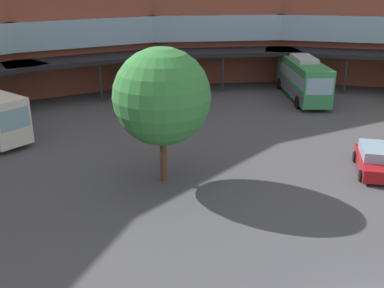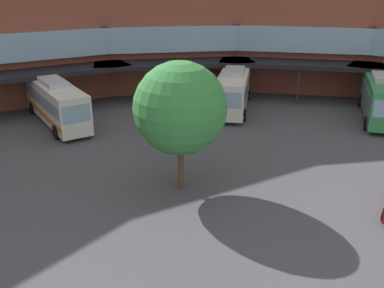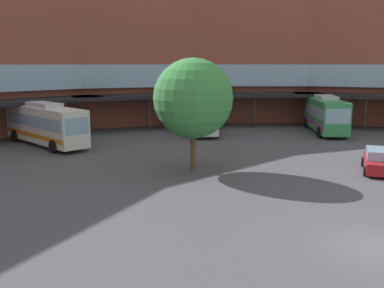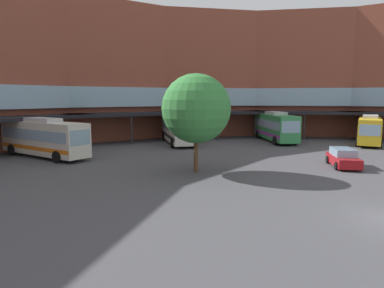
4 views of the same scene
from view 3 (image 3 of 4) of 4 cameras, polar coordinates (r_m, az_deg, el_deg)
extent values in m
plane|color=#47474C|center=(19.09, 23.33, -12.52)|extent=(127.89, 127.89, 0.00)
cube|color=brown|center=(56.61, 22.41, 11.76)|extent=(14.33, 16.25, 18.19)
cube|color=#8CADC6|center=(56.00, 22.19, 8.44)|extent=(13.57, 15.13, 2.55)
cube|color=black|center=(51.71, 22.12, 5.90)|extent=(12.73, 15.04, 0.40)
cylinder|color=#2D2D33|center=(50.28, 22.01, 3.70)|extent=(0.20, 0.20, 3.64)
cube|color=brown|center=(55.48, 7.47, 12.50)|extent=(16.62, 13.43, 18.19)
cube|color=#8CADC6|center=(54.87, 7.48, 9.10)|extent=(15.40, 12.80, 2.55)
cube|color=black|center=(50.63, 8.10, 6.48)|extent=(15.56, 11.73, 0.40)
cylinder|color=#2D2D33|center=(49.21, 8.32, 4.23)|extent=(0.20, 0.20, 3.64)
cube|color=brown|center=(52.75, -7.81, 12.59)|extent=(16.66, 8.81, 18.19)
cube|color=#8CADC6|center=(52.15, -7.56, 9.02)|extent=(15.15, 8.75, 2.55)
cube|color=black|center=(48.01, -6.20, 6.30)|extent=(16.29, 6.84, 0.40)
cylinder|color=#2D2D33|center=(46.65, -5.62, 3.95)|extent=(0.20, 0.20, 3.64)
cube|color=brown|center=(48.56, -23.70, 11.98)|extent=(16.66, 8.81, 18.19)
cube|color=#8CADC6|center=(47.99, -23.17, 8.13)|extent=(15.15, 8.75, 2.55)
cube|color=black|center=(44.00, -21.00, 5.27)|extent=(16.29, 6.84, 0.40)
cylinder|color=#2D2D33|center=(42.72, -20.02, 2.73)|extent=(0.20, 0.20, 3.64)
cube|color=#338C4C|center=(47.67, 17.23, 3.81)|extent=(8.20, 9.85, 3.19)
cube|color=#8CADC6|center=(47.63, 17.25, 4.27)|extent=(7.87, 9.38, 1.02)
cube|color=purple|center=(47.78, 17.17, 2.75)|extent=(8.10, 9.70, 0.38)
cube|color=#8CADC6|center=(42.68, 18.78, 3.49)|extent=(1.87, 1.42, 1.40)
cube|color=#B2B2B7|center=(47.51, 17.35, 5.94)|extent=(3.65, 4.06, 0.36)
cylinder|color=black|center=(44.78, 19.71, 1.45)|extent=(0.89, 1.06, 1.10)
cylinder|color=black|center=(44.17, 16.53, 1.51)|extent=(0.89, 1.06, 1.10)
cylinder|color=black|center=(51.54, 17.65, 2.71)|extent=(0.89, 1.06, 1.10)
cylinder|color=black|center=(51.01, 14.88, 2.77)|extent=(0.89, 1.06, 1.10)
cube|color=silver|center=(40.46, -18.89, 2.52)|extent=(4.77, 11.25, 3.11)
cube|color=#8CADC6|center=(40.41, -18.92, 3.04)|extent=(4.68, 10.62, 1.00)
cube|color=orange|center=(40.58, -18.82, 1.30)|extent=(4.75, 11.04, 0.37)
cube|color=#8CADC6|center=(35.63, -15.05, 2.30)|extent=(2.11, 0.58, 1.37)
cube|color=#B2B2B7|center=(40.27, -19.04, 4.96)|extent=(2.52, 4.23, 0.36)
cylinder|color=black|center=(37.97, -14.63, 0.17)|extent=(0.53, 1.14, 1.10)
cylinder|color=black|center=(36.83, -17.89, -0.31)|extent=(0.53, 1.14, 1.10)
cylinder|color=black|center=(44.51, -19.52, 1.41)|extent=(0.53, 1.14, 1.10)
cylinder|color=black|center=(43.54, -22.39, 1.02)|extent=(0.53, 1.14, 1.10)
cube|color=silver|center=(45.66, 1.40, 3.95)|extent=(7.46, 10.26, 3.10)
cube|color=#8CADC6|center=(45.62, 1.40, 4.42)|extent=(7.19, 9.75, 0.99)
cube|color=black|center=(45.77, 1.39, 2.87)|extent=(7.37, 10.10, 0.37)
cube|color=#8CADC6|center=(40.52, 1.82, 3.62)|extent=(2.00, 1.24, 1.36)
cube|color=#B2B2B7|center=(45.49, 1.41, 6.12)|extent=(3.43, 4.13, 0.36)
cylinder|color=black|center=(42.45, 3.39, 1.58)|extent=(0.81, 1.10, 1.10)
cylinder|color=black|center=(42.29, -0.06, 1.57)|extent=(0.81, 1.10, 1.10)
cylinder|color=black|center=(49.42, 2.64, 2.88)|extent=(0.81, 1.10, 1.10)
cylinder|color=black|center=(49.28, -0.33, 2.87)|extent=(0.81, 1.10, 1.10)
cube|color=#A51419|center=(31.60, 23.51, -2.44)|extent=(4.55, 4.17, 0.75)
cube|color=#8CADC6|center=(31.71, 23.56, -1.15)|extent=(3.05, 2.89, 0.60)
cylinder|color=black|center=(30.17, 21.99, -3.36)|extent=(0.65, 0.59, 0.66)
cylinder|color=black|center=(33.00, 21.73, -2.19)|extent=(0.65, 0.59, 0.66)
cylinder|color=brown|center=(29.08, 0.15, -0.23)|extent=(0.36, 0.36, 3.47)
sphere|color=#38843D|center=(28.65, 0.15, 6.07)|extent=(5.33, 5.33, 5.33)
camera|label=1|loc=(6.33, -15.51, 49.60)|focal=42.62mm
camera|label=2|loc=(9.56, 47.17, 36.75)|focal=40.04mm
camera|label=4|loc=(5.87, -63.75, -9.41)|focal=32.62mm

